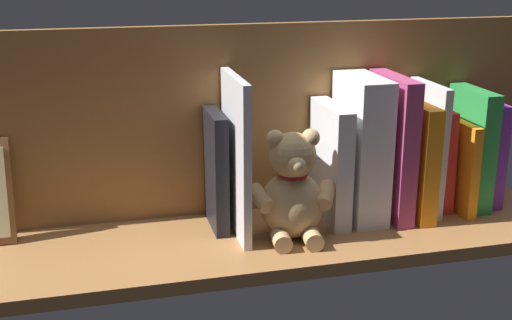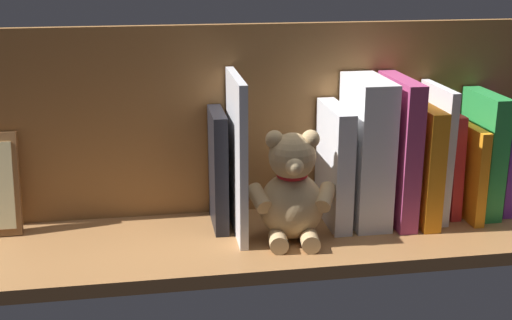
# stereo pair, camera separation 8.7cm
# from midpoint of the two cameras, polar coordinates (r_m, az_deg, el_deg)

# --- Properties ---
(ground_plane) EXTENTS (1.07, 0.27, 0.02)m
(ground_plane) POSITION_cam_midpoint_polar(r_m,az_deg,el_deg) (1.12, 2.24, -6.80)
(ground_plane) COLOR #9E6B3D
(shelf_back_panel) EXTENTS (1.07, 0.02, 0.33)m
(shelf_back_panel) POSITION_cam_midpoint_polar(r_m,az_deg,el_deg) (1.17, 1.23, 3.40)
(shelf_back_panel) COLOR #946232
(shelf_back_panel) RESTS_ON ground_plane
(book_0) EXTENTS (0.02, 0.11, 0.19)m
(book_0) POSITION_cam_midpoint_polar(r_m,az_deg,el_deg) (1.28, 21.71, 0.18)
(book_0) COLOR purple
(book_0) RESTS_ON ground_plane
(book_1) EXTENTS (0.03, 0.13, 0.21)m
(book_1) POSITION_cam_midpoint_polar(r_m,az_deg,el_deg) (1.25, 20.51, 0.53)
(book_1) COLOR green
(book_1) RESTS_ON ground_plane
(book_2) EXTENTS (0.02, 0.14, 0.16)m
(book_2) POSITION_cam_midpoint_polar(r_m,az_deg,el_deg) (1.24, 19.19, -0.76)
(book_2) COLOR orange
(book_2) RESTS_ON ground_plane
(book_3) EXTENTS (0.02, 0.11, 0.18)m
(book_3) POSITION_cam_midpoint_polar(r_m,az_deg,el_deg) (1.24, 17.75, -0.16)
(book_3) COLOR red
(book_3) RESTS_ON ground_plane
(book_4) EXTENTS (0.02, 0.13, 0.23)m
(book_4) POSITION_cam_midpoint_polar(r_m,az_deg,el_deg) (1.21, 16.92, 0.67)
(book_4) COLOR silver
(book_4) RESTS_ON ground_plane
(book_5) EXTENTS (0.03, 0.15, 0.20)m
(book_5) POSITION_cam_midpoint_polar(r_m,az_deg,el_deg) (1.19, 15.72, -0.19)
(book_5) COLOR orange
(book_5) RESTS_ON ground_plane
(book_6) EXTENTS (0.03, 0.15, 0.25)m
(book_6) POSITION_cam_midpoint_polar(r_m,az_deg,el_deg) (1.17, 14.01, 0.79)
(book_6) COLOR #B23F72
(book_6) RESTS_ON ground_plane
(dictionary_thick_white) EXTENTS (0.06, 0.14, 0.25)m
(dictionary_thick_white) POSITION_cam_midpoint_polar(r_m,az_deg,el_deg) (1.15, 11.45, 0.73)
(dictionary_thick_white) COLOR white
(dictionary_thick_white) RESTS_ON ground_plane
(book_7) EXTENTS (0.03, 0.14, 0.20)m
(book_7) POSITION_cam_midpoint_polar(r_m,az_deg,el_deg) (1.14, 8.82, -0.45)
(book_7) COLOR silver
(book_7) RESTS_ON ground_plane
(teddy_bear) EXTENTS (0.15, 0.12, 0.18)m
(teddy_bear) POSITION_cam_midpoint_polar(r_m,az_deg,el_deg) (1.07, 5.39, -2.75)
(teddy_bear) COLOR tan
(teddy_bear) RESTS_ON ground_plane
(book_8) EXTENTS (0.01, 0.17, 0.26)m
(book_8) POSITION_cam_midpoint_polar(r_m,az_deg,el_deg) (1.08, 0.65, 0.36)
(book_8) COLOR silver
(book_8) RESTS_ON ground_plane
(book_9) EXTENTS (0.02, 0.11, 0.20)m
(book_9) POSITION_cam_midpoint_polar(r_m,az_deg,el_deg) (1.11, -1.01, -0.83)
(book_9) COLOR black
(book_9) RESTS_ON ground_plane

